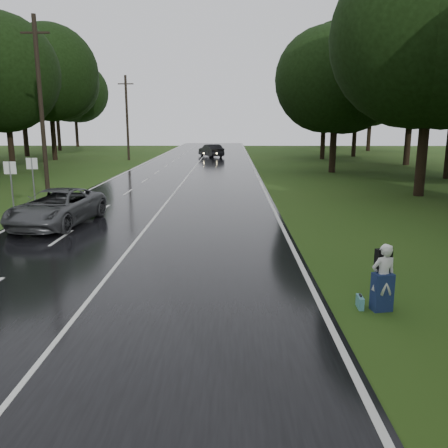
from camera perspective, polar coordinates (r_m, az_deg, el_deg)
The scene contains 16 objects.
ground at distance 11.05m, azimuth -18.59°, elevation -12.03°, with size 160.00×160.00×0.00m, color #294514.
road at distance 30.01m, azimuth -6.05°, elevation 3.86°, with size 12.00×140.00×0.04m, color black.
lane_center at distance 30.00m, azimuth -6.05°, elevation 3.91°, with size 0.12×140.00×0.01m, color silver.
grey_car at distance 21.49m, azimuth -19.80°, elevation 1.93°, with size 2.57×5.56×1.55m, color #424446.
far_car at distance 60.27m, azimuth -1.60°, elevation 8.98°, with size 1.69×4.85×1.60m, color black.
hitchhiker at distance 11.80m, azimuth 18.89°, elevation -6.46°, with size 0.67×0.63×1.66m.
suitcase at distance 11.98m, azimuth 16.31°, elevation -9.17°, with size 0.12×0.42×0.30m, color teal.
utility_pole_mid at distance 32.92m, azimuth -20.76°, elevation 3.84°, with size 1.80×0.28×10.90m, color black, non-canonical shape.
utility_pole_far at distance 56.76m, azimuth -11.57°, elevation 7.68°, with size 1.80×0.28×9.65m, color black, non-canonical shape.
road_sign_a at distance 25.42m, azimuth -24.29°, elevation 1.22°, with size 0.61×0.10×2.56m, color white, non-canonical shape.
road_sign_b at distance 27.72m, azimuth -22.10°, elevation 2.26°, with size 0.61×0.10×2.54m, color white, non-canonical shape.
tree_left_e at distance 46.06m, azimuth -24.38°, elevation 5.78°, with size 9.13×9.13×14.27m, color black, non-canonical shape.
tree_left_f at distance 59.48m, azimuth -19.96°, elevation 7.39°, with size 11.13×11.13×17.39m, color black, non-canonical shape.
tree_right_d at distance 31.08m, azimuth 22.69°, elevation 3.22°, with size 10.18×10.18×15.91m, color black, non-canonical shape.
tree_right_e at distance 43.27m, azimuth 13.06°, elevation 6.20°, with size 8.80×8.80×13.75m, color black, non-canonical shape.
tree_right_f at distance 58.37m, azimuth 11.92°, elevation 7.79°, with size 8.57×8.57×13.39m, color black, non-canonical shape.
Camera 1 is at (3.59, -9.46, 4.45)m, focal length 37.32 mm.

